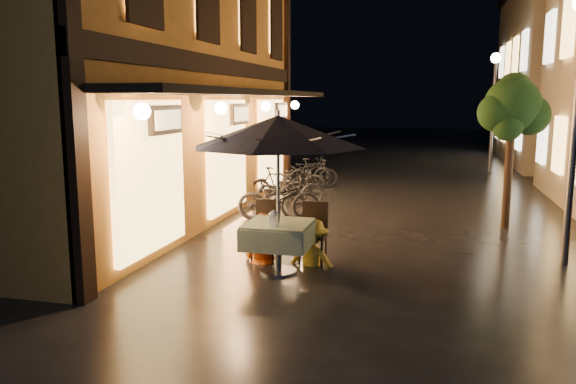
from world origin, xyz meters
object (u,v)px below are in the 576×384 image
(cafe_table, at_px, (278,235))
(table_lantern, at_px, (274,217))
(person_yellow, at_px, (313,221))
(person_orange, at_px, (263,214))
(patio_umbrella, at_px, (278,131))
(bicycle_0, at_px, (279,198))

(cafe_table, bearing_deg, table_lantern, -90.00)
(cafe_table, xyz_separation_m, person_yellow, (0.41, 0.57, 0.12))
(person_orange, bearing_deg, patio_umbrella, 141.95)
(patio_umbrella, bearing_deg, bicycle_0, 104.96)
(bicycle_0, bearing_deg, table_lantern, 179.13)
(person_orange, bearing_deg, bicycle_0, -62.89)
(cafe_table, height_order, patio_umbrella, patio_umbrella)
(cafe_table, bearing_deg, patio_umbrella, 180.00)
(person_yellow, bearing_deg, bicycle_0, -58.74)
(person_orange, relative_size, bicycle_0, 0.86)
(patio_umbrella, relative_size, person_orange, 1.68)
(patio_umbrella, height_order, bicycle_0, patio_umbrella)
(table_lantern, xyz_separation_m, person_orange, (-0.41, 0.84, -0.15))
(cafe_table, height_order, table_lantern, table_lantern)
(patio_umbrella, bearing_deg, person_orange, 125.25)
(cafe_table, relative_size, bicycle_0, 0.55)
(cafe_table, xyz_separation_m, bicycle_0, (-0.98, 3.68, -0.11))
(patio_umbrella, distance_m, person_orange, 1.55)
(table_lantern, bearing_deg, person_orange, 116.30)
(table_lantern, height_order, bicycle_0, table_lantern)
(table_lantern, distance_m, person_orange, 0.95)
(cafe_table, height_order, bicycle_0, bicycle_0)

